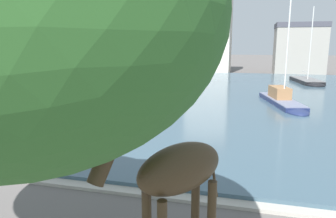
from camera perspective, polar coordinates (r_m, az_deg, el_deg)
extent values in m
cube|color=#3D5666|center=(33.58, 3.94, 2.97)|extent=(82.85, 45.16, 0.27)
cube|color=#ADA89E|center=(12.64, -16.24, -12.81)|extent=(82.85, 0.50, 0.12)
ellipsoid|color=#382B19|center=(6.15, 2.28, -10.48)|extent=(1.75, 2.00, 0.96)
cylinder|color=#382B19|center=(5.10, -7.99, -1.06)|extent=(1.01, 1.22, 2.15)
ellipsoid|color=#382B19|center=(4.73, -14.02, 10.08)|extent=(0.61, 0.67, 0.32)
cone|color=#382B19|center=(4.66, -13.74, 13.18)|extent=(0.07, 0.07, 0.18)
cone|color=#382B19|center=(4.80, -14.59, 13.08)|extent=(0.07, 0.07, 0.18)
cylinder|color=#382B19|center=(6.90, 8.17, -11.65)|extent=(0.21, 0.25, 1.02)
ellipsoid|color=white|center=(36.24, -26.58, 2.64)|extent=(1.98, 2.66, 0.54)
cube|color=black|center=(44.51, 23.34, 4.46)|extent=(3.38, 7.14, 0.69)
ellipsoid|color=black|center=(41.44, 24.70, 3.88)|extent=(2.43, 2.70, 0.65)
cube|color=slate|center=(44.47, 23.38, 4.93)|extent=(3.31, 7.00, 0.06)
cylinder|color=silver|center=(43.75, 24.06, 10.55)|extent=(0.12, 0.12, 8.82)
cylinder|color=silver|center=(45.04, 23.20, 6.14)|extent=(0.47, 2.38, 0.08)
cube|color=navy|center=(28.18, 19.46, 0.99)|extent=(3.38, 7.58, 0.61)
ellipsoid|color=navy|center=(24.93, 21.92, -0.51)|extent=(2.11, 2.87, 0.58)
cube|color=slate|center=(28.12, 19.51, 1.66)|extent=(3.31, 7.43, 0.06)
cube|color=#9E7047|center=(28.56, 19.23, 2.83)|extent=(1.77, 2.79, 0.92)
cylinder|color=silver|center=(27.23, 20.45, 9.84)|extent=(0.12, 0.12, 8.13)
cylinder|color=silver|center=(28.69, 19.17, 3.63)|extent=(0.67, 2.53, 0.08)
ellipsoid|color=#2D6028|center=(4.72, -25.02, 14.94)|extent=(5.42, 5.42, 4.06)
cube|color=tan|center=(63.16, -4.06, 10.19)|extent=(6.15, 5.73, 7.19)
cube|color=#51281E|center=(63.19, -4.11, 13.81)|extent=(6.28, 5.85, 0.80)
cube|color=beige|center=(58.53, 7.35, 12.82)|extent=(7.55, 6.15, 12.93)
cube|color=gray|center=(59.41, 22.20, 9.50)|extent=(7.81, 7.59, 7.66)
cube|color=#42424C|center=(59.47, 22.52, 13.57)|extent=(7.96, 7.75, 0.80)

